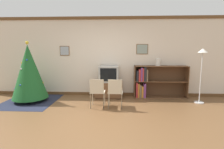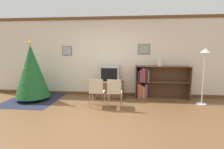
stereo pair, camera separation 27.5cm
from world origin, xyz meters
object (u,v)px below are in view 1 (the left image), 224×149
folding_chair_right (115,91)px  standing_lamp (202,62)px  television (109,74)px  vase (158,62)px  tv_console (109,90)px  folding_chair_left (97,91)px  christmas_tree (29,72)px  bookshelf (151,82)px

folding_chair_right → standing_lamp: bearing=13.3°
television → folding_chair_right: bearing=-76.9°
folding_chair_right → vase: size_ratio=3.33×
television → tv_console: bearing=90.0°
folding_chair_left → standing_lamp: 3.19m
folding_chair_left → folding_chair_right: (0.49, 0.00, 0.00)m
television → standing_lamp: size_ratio=0.39×
folding_chair_right → tv_console: bearing=103.1°
folding_chair_right → vase: 1.93m
folding_chair_right → standing_lamp: size_ratio=0.50×
television → standing_lamp: (2.78, -0.46, 0.45)m
tv_console → vase: bearing=3.2°
folding_chair_right → christmas_tree: bearing=168.9°
tv_console → television: size_ratio=1.43×
folding_chair_right → vase: bearing=40.0°
tv_console → vase: vase is taller
christmas_tree → tv_console: bearing=12.5°
bookshelf → standing_lamp: size_ratio=1.07×
tv_console → folding_chair_right: folding_chair_right is taller
folding_chair_left → standing_lamp: (3.03, 0.60, 0.78)m
bookshelf → vase: size_ratio=7.09×
folding_chair_left → vase: size_ratio=3.33×
folding_chair_left → folding_chair_right: same height
bookshelf → standing_lamp: standing_lamp is taller
christmas_tree → bookshelf: christmas_tree is taller
bookshelf → vase: vase is taller
christmas_tree → bookshelf: (3.83, 0.63, -0.41)m
christmas_tree → television: christmas_tree is taller
standing_lamp → tv_console: bearing=170.6°
vase → folding_chair_right: bearing=-140.0°
television → christmas_tree: bearing=-167.5°
television → folding_chair_right: television is taller
folding_chair_right → vase: (1.37, 1.15, 0.72)m
folding_chair_left → bookshelf: bookshelf is taller
vase → standing_lamp: bearing=-25.4°
christmas_tree → television: 2.49m
tv_console → television: (0.00, -0.00, 0.54)m
tv_console → television: 0.54m
vase → standing_lamp: (1.16, -0.55, 0.06)m
vase → standing_lamp: size_ratio=0.15×
tv_console → folding_chair_left: size_ratio=1.10×
standing_lamp → christmas_tree: bearing=-179.1°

